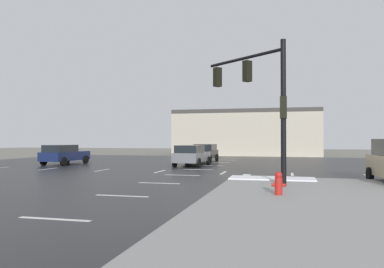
{
  "coord_description": "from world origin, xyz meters",
  "views": [
    {
      "loc": [
        5.63,
        -22.32,
        2.02
      ],
      "look_at": [
        -1.38,
        5.75,
        2.45
      ],
      "focal_mm": 35.11,
      "sensor_mm": 36.0,
      "label": 1
    }
  ],
  "objects_px": {
    "sedan_black": "(204,152)",
    "sedan_grey": "(192,155)",
    "traffic_signal_mast": "(261,91)",
    "sedan_navy": "(64,154)",
    "fire_hydrant": "(279,183)"
  },
  "relations": [
    {
      "from": "traffic_signal_mast",
      "to": "fire_hydrant",
      "type": "bearing_deg",
      "value": 141.39
    },
    {
      "from": "sedan_black",
      "to": "sedan_grey",
      "type": "distance_m",
      "value": 5.77
    },
    {
      "from": "sedan_black",
      "to": "fire_hydrant",
      "type": "bearing_deg",
      "value": 19.97
    },
    {
      "from": "sedan_black",
      "to": "traffic_signal_mast",
      "type": "bearing_deg",
      "value": 21.2
    },
    {
      "from": "fire_hydrant",
      "to": "sedan_black",
      "type": "bearing_deg",
      "value": 108.96
    },
    {
      "from": "traffic_signal_mast",
      "to": "sedan_grey",
      "type": "relative_size",
      "value": 1.31
    },
    {
      "from": "traffic_signal_mast",
      "to": "fire_hydrant",
      "type": "height_order",
      "value": "traffic_signal_mast"
    },
    {
      "from": "sedan_black",
      "to": "sedan_grey",
      "type": "relative_size",
      "value": 1.0
    },
    {
      "from": "traffic_signal_mast",
      "to": "sedan_navy",
      "type": "relative_size",
      "value": 1.31
    },
    {
      "from": "fire_hydrant",
      "to": "traffic_signal_mast",
      "type": "bearing_deg",
      "value": 102.95
    },
    {
      "from": "fire_hydrant",
      "to": "sedan_grey",
      "type": "relative_size",
      "value": 0.17
    },
    {
      "from": "fire_hydrant",
      "to": "sedan_black",
      "type": "relative_size",
      "value": 0.17
    },
    {
      "from": "sedan_black",
      "to": "sedan_navy",
      "type": "distance_m",
      "value": 12.03
    },
    {
      "from": "fire_hydrant",
      "to": "sedan_navy",
      "type": "height_order",
      "value": "sedan_navy"
    },
    {
      "from": "fire_hydrant",
      "to": "sedan_navy",
      "type": "relative_size",
      "value": 0.17
    }
  ]
}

